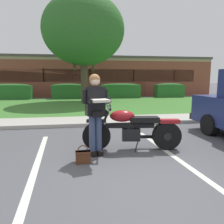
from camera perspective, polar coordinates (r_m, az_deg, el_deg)
The scene contains 15 objects.
ground_plane at distance 4.20m, azimuth 5.19°, elevation -13.84°, with size 140.00×140.00×0.00m, color #4C4C51.
curb_strip at distance 7.55m, azimuth -1.53°, elevation -3.16°, with size 60.00×0.20×0.12m, color #ADA89E.
concrete_walk at distance 8.38m, azimuth -2.30°, elevation -2.11°, with size 60.00×1.50×0.08m, color #ADA89E.
grass_lawn at distance 13.39m, azimuth -4.93°, elevation 1.87°, with size 60.00×8.68×0.06m, color #3D752D.
stall_stripe_0 at distance 4.34m, azimuth -19.30°, elevation -13.51°, with size 0.12×4.40×0.01m, color silver.
stall_stripe_1 at distance 4.70m, azimuth 16.66°, elevation -11.62°, with size 0.12×4.40×0.01m, color silver.
motorcycle at distance 4.99m, azimuth 6.11°, elevation -4.32°, with size 2.24×0.82×1.26m.
rider_person at distance 4.49m, azimuth -4.34°, elevation 1.00°, with size 0.53×0.63×1.70m.
handbag at distance 4.29m, azimuth -7.59°, elevation -11.30°, with size 0.28×0.13×0.36m.
shade_tree at distance 15.31m, azimuth -7.48°, elevation 20.41°, with size 5.36×5.36×7.03m.
hedge_left at distance 18.43m, azimuth -24.93°, elevation 4.89°, with size 3.07×0.90×1.24m.
hedge_center_left at distance 17.76m, azimuth -11.49°, elevation 5.41°, with size 2.48×0.90×1.24m.
hedge_center_right at distance 18.10m, azimuth 2.21°, elevation 5.63°, with size 3.24×0.90×1.24m.
hedge_right at distance 19.40m, azimuth 14.73°, elevation 5.56°, with size 2.41×0.90×1.24m.
brick_building at distance 24.50m, azimuth -6.46°, elevation 9.14°, with size 23.41×9.99×3.66m.
Camera 1 is at (-0.98, -3.75, 1.60)m, focal length 34.99 mm.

